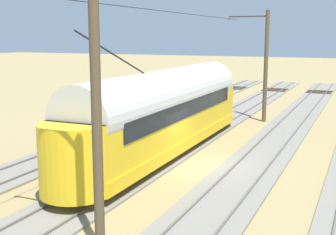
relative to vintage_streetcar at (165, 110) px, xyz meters
The scene contains 7 objects.
ground_plane 3.54m from the vintage_streetcar, 148.52° to the left, with size 220.00×220.00×0.00m, color #937F51.
track_adjacent_siding 5.26m from the vintage_streetcar, 166.57° to the left, with size 2.80×80.00×0.18m.
track_third_siding 2.47m from the vintage_streetcar, 90.00° to the left, with size 2.80×80.00×0.18m.
track_outer_siding 5.26m from the vintage_streetcar, 13.43° to the left, with size 2.80×80.00×0.18m.
vintage_streetcar is the anchor object (origin of this frame).
catenary_pole_foreground 11.35m from the vintage_streetcar, 103.54° to the right, with size 2.92×0.28×7.67m.
catenary_pole_mid_near 10.89m from the vintage_streetcar, 104.15° to the left, with size 2.92×0.28×7.67m.
Camera 1 is at (-6.84, 18.93, 5.96)m, focal length 48.23 mm.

